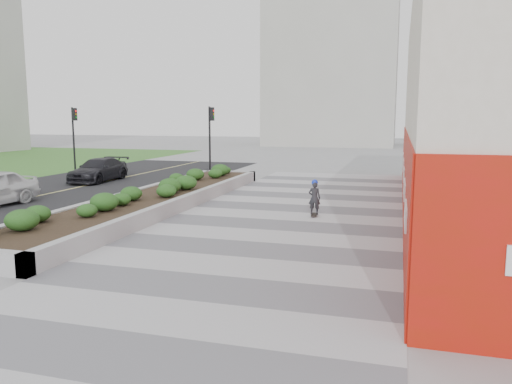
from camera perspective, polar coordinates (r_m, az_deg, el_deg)
ground at (r=11.92m, az=-3.13°, el=-8.73°), size 160.00×160.00×0.00m
walkway at (r=14.68m, az=0.74°, el=-5.39°), size 8.00×36.00×0.01m
building at (r=19.98m, az=25.68°, el=8.95°), size 6.04×24.08×8.00m
planter at (r=20.26m, az=-11.34°, el=-0.51°), size 3.00×18.00×0.90m
street at (r=24.00m, az=-25.22°, el=-0.78°), size 10.00×40.00×0.00m
traffic_signal_near at (r=30.32m, az=-5.20°, el=6.99°), size 0.33×0.28×4.20m
traffic_signal_far at (r=34.33m, az=-20.08°, el=6.69°), size 0.33×0.28×4.20m
distant_bldg_north_l at (r=66.64m, az=8.74°, el=13.95°), size 16.00×12.00×20.00m
distant_bldg_north_r at (r=72.13m, az=25.82°, el=14.40°), size 14.00×10.00×24.00m
manhole_cover at (r=14.56m, az=2.65°, el=-5.52°), size 0.44×0.44×0.01m
skateboarder at (r=18.03m, az=6.70°, el=-0.64°), size 0.44×0.74×1.34m
car_dark at (r=29.30m, az=-17.56°, el=2.42°), size 1.98×4.47×1.27m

